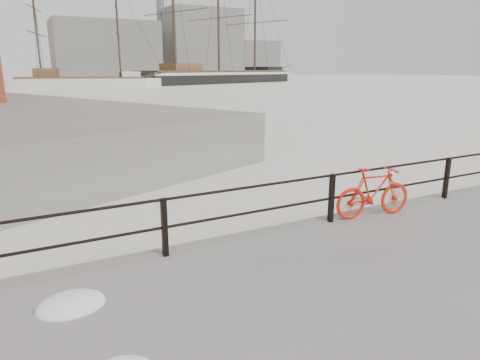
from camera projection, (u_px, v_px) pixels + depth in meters
name	position (u px, v px, depth m)	size (l,w,h in m)	color
ground	(437.00, 210.00, 10.55)	(400.00, 400.00, 0.00)	white
guardrail	(447.00, 178.00, 10.20)	(28.00, 0.10, 1.00)	black
bicycle	(374.00, 192.00, 8.91)	(1.78, 0.27, 1.07)	red
barque_black	(219.00, 83.00, 103.89)	(61.56, 20.15, 34.72)	black
schooner_mid	(83.00, 88.00, 77.80)	(29.97, 12.68, 21.46)	beige
industrial_west	(106.00, 51.00, 137.04)	(32.00, 18.00, 18.00)	gray
industrial_mid	(201.00, 45.00, 156.42)	(26.00, 20.00, 24.00)	gray
industrial_east	(249.00, 60.00, 172.38)	(20.00, 16.00, 14.00)	gray
smokestack	(161.00, 15.00, 152.28)	(2.80, 2.80, 44.00)	gray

